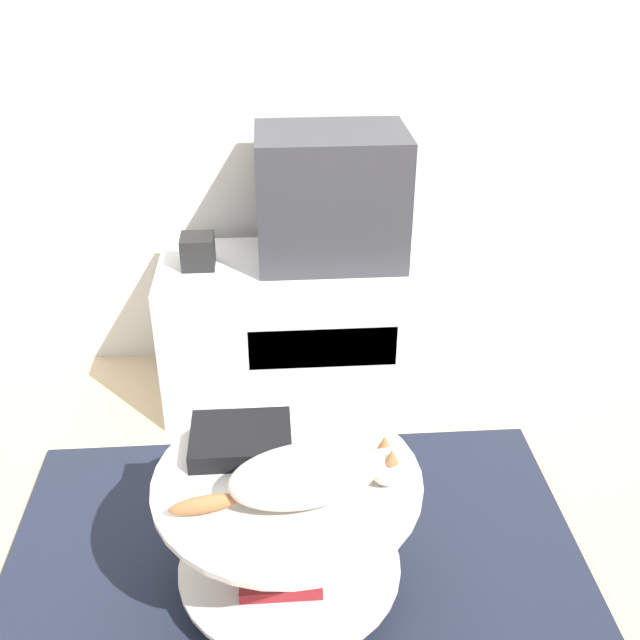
{
  "coord_description": "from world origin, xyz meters",
  "views": [
    {
      "loc": [
        -0.04,
        -1.49,
        1.73
      ],
      "look_at": [
        0.1,
        0.47,
        0.61
      ],
      "focal_mm": 42.0,
      "sensor_mm": 36.0,
      "label": 1
    }
  ],
  "objects_px": {
    "dvd_box": "(241,439)",
    "cat": "(310,475)",
    "speaker": "(198,251)",
    "tv": "(331,197)"
  },
  "relations": [
    {
      "from": "speaker",
      "to": "dvd_box",
      "type": "bearing_deg",
      "value": -79.37
    },
    {
      "from": "speaker",
      "to": "cat",
      "type": "height_order",
      "value": "speaker"
    },
    {
      "from": "dvd_box",
      "to": "cat",
      "type": "xyz_separation_m",
      "value": [
        0.17,
        -0.2,
        0.04
      ]
    },
    {
      "from": "speaker",
      "to": "tv",
      "type": "bearing_deg",
      "value": 5.11
    },
    {
      "from": "tv",
      "to": "dvd_box",
      "type": "bearing_deg",
      "value": -109.28
    },
    {
      "from": "cat",
      "to": "dvd_box",
      "type": "bearing_deg",
      "value": 120.9
    },
    {
      "from": "speaker",
      "to": "cat",
      "type": "distance_m",
      "value": 1.13
    },
    {
      "from": "tv",
      "to": "speaker",
      "type": "relative_size",
      "value": 4.48
    },
    {
      "from": "dvd_box",
      "to": "cat",
      "type": "relative_size",
      "value": 0.46
    },
    {
      "from": "speaker",
      "to": "dvd_box",
      "type": "relative_size",
      "value": 0.43
    }
  ]
}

